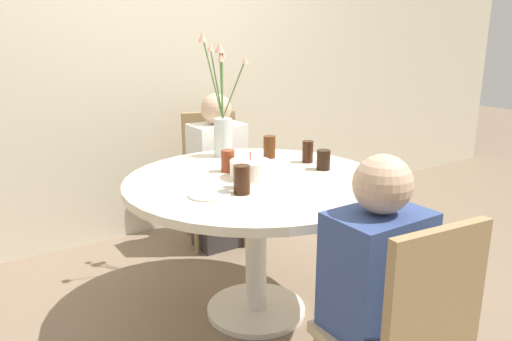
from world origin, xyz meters
TOP-DOWN VIEW (x-y plane):
  - ground_plane at (0.00, 0.00)m, footprint 16.00×16.00m
  - wall_back at (0.00, 1.41)m, footprint 8.00×0.05m
  - dining_table at (0.00, 0.00)m, footprint 1.30×1.30m
  - chair_near_front at (0.30, 1.01)m, footprint 0.50×0.50m
  - chair_left_flank at (-0.11, -1.05)m, footprint 0.44×0.44m
  - birthday_cake at (-0.02, 0.03)m, footprint 0.20×0.20m
  - flower_vase at (0.10, 0.50)m, footprint 0.28×0.30m
  - side_plate at (-0.32, -0.11)m, footprint 0.19×0.19m
  - drink_glass_0 at (0.38, -0.06)m, footprint 0.07×0.07m
  - drink_glass_1 at (0.41, 0.11)m, footprint 0.06×0.06m
  - drink_glass_2 at (0.29, 0.31)m, footprint 0.07×0.07m
  - drink_glass_3 at (-0.14, -0.10)m, footprint 0.07×0.07m
  - drink_glass_4 at (-0.19, -0.17)m, footprint 0.07×0.07m
  - drink_glass_5 at (-0.05, 0.18)m, footprint 0.07×0.07m
  - person_woman at (0.26, 0.86)m, footprint 0.34×0.24m
  - person_guest at (-0.09, -0.89)m, footprint 0.34×0.24m

SIDE VIEW (x-z plane):
  - ground_plane at x=0.00m, z-range 0.00..0.00m
  - person_woman at x=0.26m, z-range -0.03..1.02m
  - person_guest at x=-0.09m, z-range -0.03..1.02m
  - chair_near_front at x=0.30m, z-range 0.05..0.95m
  - chair_left_flank at x=-0.11m, z-range 0.05..0.95m
  - dining_table at x=0.00m, z-range 0.25..0.99m
  - side_plate at x=-0.32m, z-range 0.74..0.75m
  - birthday_cake at x=-0.02m, z-range 0.72..0.85m
  - drink_glass_0 at x=0.38m, z-range 0.74..0.84m
  - drink_glass_3 at x=-0.14m, z-range 0.74..0.85m
  - drink_glass_5 at x=-0.05m, z-range 0.74..0.85m
  - drink_glass_1 at x=0.41m, z-range 0.74..0.86m
  - drink_glass_2 at x=0.29m, z-range 0.74..0.87m
  - drink_glass_4 at x=-0.19m, z-range 0.74..0.87m
  - flower_vase at x=0.10m, z-range 0.62..1.32m
  - wall_back at x=0.00m, z-range 0.00..2.60m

